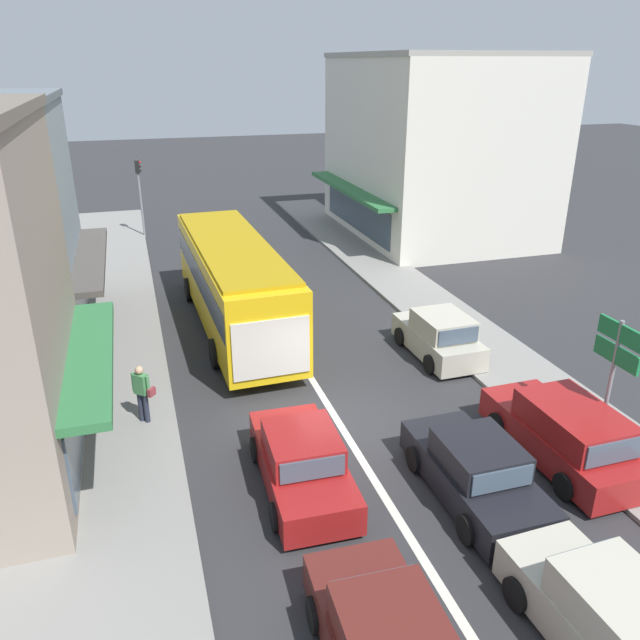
{
  "coord_description": "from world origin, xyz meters",
  "views": [
    {
      "loc": [
        -4.72,
        -13.71,
        9.07
      ],
      "look_at": [
        0.79,
        4.35,
        1.2
      ],
      "focal_mm": 35.0,
      "sensor_mm": 36.0,
      "label": 1
    }
  ],
  "objects_px": {
    "parked_hatchback_kerb_second": "(439,336)",
    "pedestrian_with_handbag_near": "(142,390)",
    "sedan_queue_gap_filler": "(302,462)",
    "city_bus": "(233,279)",
    "parked_wagon_kerb_front": "(565,434)",
    "hatchback_behind_bus_mid": "(606,617)",
    "sedan_queue_far_back": "(475,472)",
    "traffic_light_downstreet": "(139,186)",
    "directional_road_sign": "(616,357)"
  },
  "relations": [
    {
      "from": "traffic_light_downstreet",
      "to": "pedestrian_with_handbag_near",
      "type": "xyz_separation_m",
      "value": [
        -0.8,
        -20.01,
        -1.79
      ]
    },
    {
      "from": "parked_wagon_kerb_front",
      "to": "traffic_light_downstreet",
      "type": "bearing_deg",
      "value": 109.84
    },
    {
      "from": "hatchback_behind_bus_mid",
      "to": "sedan_queue_far_back",
      "type": "relative_size",
      "value": 0.89
    },
    {
      "from": "parked_hatchback_kerb_second",
      "to": "directional_road_sign",
      "type": "bearing_deg",
      "value": -78.74
    },
    {
      "from": "parked_wagon_kerb_front",
      "to": "parked_hatchback_kerb_second",
      "type": "distance_m",
      "value": 6.16
    },
    {
      "from": "city_bus",
      "to": "pedestrian_with_handbag_near",
      "type": "distance_m",
      "value": 6.91
    },
    {
      "from": "sedan_queue_far_back",
      "to": "pedestrian_with_handbag_near",
      "type": "xyz_separation_m",
      "value": [
        -6.9,
        5.2,
        0.4
      ]
    },
    {
      "from": "hatchback_behind_bus_mid",
      "to": "parked_wagon_kerb_front",
      "type": "relative_size",
      "value": 0.83
    },
    {
      "from": "parked_hatchback_kerb_second",
      "to": "pedestrian_with_handbag_near",
      "type": "xyz_separation_m",
      "value": [
        -9.46,
        -1.58,
        0.36
      ]
    },
    {
      "from": "sedan_queue_gap_filler",
      "to": "hatchback_behind_bus_mid",
      "type": "bearing_deg",
      "value": -57.25
    },
    {
      "from": "parked_wagon_kerb_front",
      "to": "traffic_light_downstreet",
      "type": "xyz_separation_m",
      "value": [
        -8.87,
        24.59,
        2.11
      ]
    },
    {
      "from": "sedan_queue_far_back",
      "to": "directional_road_sign",
      "type": "distance_m",
      "value": 4.34
    },
    {
      "from": "traffic_light_downstreet",
      "to": "directional_road_sign",
      "type": "relative_size",
      "value": 1.17
    },
    {
      "from": "hatchback_behind_bus_mid",
      "to": "sedan_queue_far_back",
      "type": "distance_m",
      "value": 4.13
    },
    {
      "from": "parked_wagon_kerb_front",
      "to": "pedestrian_with_handbag_near",
      "type": "bearing_deg",
      "value": 154.67
    },
    {
      "from": "sedan_queue_far_back",
      "to": "parked_wagon_kerb_front",
      "type": "xyz_separation_m",
      "value": [
        2.77,
        0.62,
        0.08
      ]
    },
    {
      "from": "pedestrian_with_handbag_near",
      "to": "sedan_queue_far_back",
      "type": "bearing_deg",
      "value": -37.0
    },
    {
      "from": "hatchback_behind_bus_mid",
      "to": "pedestrian_with_handbag_near",
      "type": "bearing_deg",
      "value": 126.59
    },
    {
      "from": "sedan_queue_far_back",
      "to": "parked_wagon_kerb_front",
      "type": "height_order",
      "value": "parked_wagon_kerb_front"
    },
    {
      "from": "sedan_queue_far_back",
      "to": "parked_hatchback_kerb_second",
      "type": "bearing_deg",
      "value": 69.37
    },
    {
      "from": "hatchback_behind_bus_mid",
      "to": "directional_road_sign",
      "type": "relative_size",
      "value": 1.04
    },
    {
      "from": "parked_wagon_kerb_front",
      "to": "pedestrian_with_handbag_near",
      "type": "height_order",
      "value": "pedestrian_with_handbag_near"
    },
    {
      "from": "hatchback_behind_bus_mid",
      "to": "traffic_light_downstreet",
      "type": "distance_m",
      "value": 30.05
    },
    {
      "from": "parked_wagon_kerb_front",
      "to": "traffic_light_downstreet",
      "type": "relative_size",
      "value": 1.08
    },
    {
      "from": "pedestrian_with_handbag_near",
      "to": "parked_hatchback_kerb_second",
      "type": "bearing_deg",
      "value": 9.47
    },
    {
      "from": "hatchback_behind_bus_mid",
      "to": "pedestrian_with_handbag_near",
      "type": "distance_m",
      "value": 11.62
    },
    {
      "from": "hatchback_behind_bus_mid",
      "to": "parked_wagon_kerb_front",
      "type": "height_order",
      "value": "parked_wagon_kerb_front"
    },
    {
      "from": "parked_hatchback_kerb_second",
      "to": "traffic_light_downstreet",
      "type": "xyz_separation_m",
      "value": [
        -8.65,
        18.43,
        2.15
      ]
    },
    {
      "from": "traffic_light_downstreet",
      "to": "sedan_queue_gap_filler",
      "type": "bearing_deg",
      "value": -83.94
    },
    {
      "from": "parked_hatchback_kerb_second",
      "to": "traffic_light_downstreet",
      "type": "relative_size",
      "value": 0.89
    },
    {
      "from": "sedan_queue_gap_filler",
      "to": "pedestrian_with_handbag_near",
      "type": "distance_m",
      "value": 5.01
    },
    {
      "from": "sedan_queue_gap_filler",
      "to": "parked_wagon_kerb_front",
      "type": "bearing_deg",
      "value": -7.64
    },
    {
      "from": "sedan_queue_gap_filler",
      "to": "sedan_queue_far_back",
      "type": "height_order",
      "value": "same"
    },
    {
      "from": "hatchback_behind_bus_mid",
      "to": "sedan_queue_far_back",
      "type": "xyz_separation_m",
      "value": [
        -0.02,
        4.13,
        -0.05
      ]
    },
    {
      "from": "sedan_queue_far_back",
      "to": "parked_hatchback_kerb_second",
      "type": "relative_size",
      "value": 1.13
    },
    {
      "from": "city_bus",
      "to": "pedestrian_with_handbag_near",
      "type": "bearing_deg",
      "value": -120.32
    },
    {
      "from": "city_bus",
      "to": "parked_wagon_kerb_front",
      "type": "xyz_separation_m",
      "value": [
        6.21,
        -10.5,
        -1.14
      ]
    },
    {
      "from": "traffic_light_downstreet",
      "to": "pedestrian_with_handbag_near",
      "type": "distance_m",
      "value": 20.11
    },
    {
      "from": "parked_hatchback_kerb_second",
      "to": "traffic_light_downstreet",
      "type": "distance_m",
      "value": 20.48
    },
    {
      "from": "traffic_light_downstreet",
      "to": "directional_road_sign",
      "type": "bearing_deg",
      "value": -68.14
    },
    {
      "from": "city_bus",
      "to": "sedan_queue_gap_filler",
      "type": "height_order",
      "value": "city_bus"
    },
    {
      "from": "city_bus",
      "to": "directional_road_sign",
      "type": "relative_size",
      "value": 3.03
    },
    {
      "from": "parked_hatchback_kerb_second",
      "to": "directional_road_sign",
      "type": "distance_m",
      "value": 6.65
    },
    {
      "from": "parked_wagon_kerb_front",
      "to": "directional_road_sign",
      "type": "xyz_separation_m",
      "value": [
        1.02,
        -0.06,
        1.96
      ]
    },
    {
      "from": "sedan_queue_gap_filler",
      "to": "parked_hatchback_kerb_second",
      "type": "height_order",
      "value": "parked_hatchback_kerb_second"
    },
    {
      "from": "city_bus",
      "to": "sedan_queue_gap_filler",
      "type": "distance_m",
      "value": 9.73
    },
    {
      "from": "city_bus",
      "to": "pedestrian_with_handbag_near",
      "type": "xyz_separation_m",
      "value": [
        -3.46,
        -5.92,
        -0.81
      ]
    },
    {
      "from": "hatchback_behind_bus_mid",
      "to": "parked_hatchback_kerb_second",
      "type": "xyz_separation_m",
      "value": [
        2.53,
        10.91,
        0.0
      ]
    },
    {
      "from": "parked_hatchback_kerb_second",
      "to": "traffic_light_downstreet",
      "type": "bearing_deg",
      "value": 115.15
    },
    {
      "from": "parked_hatchback_kerb_second",
      "to": "directional_road_sign",
      "type": "xyz_separation_m",
      "value": [
        1.24,
        -6.22,
        1.99
      ]
    }
  ]
}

